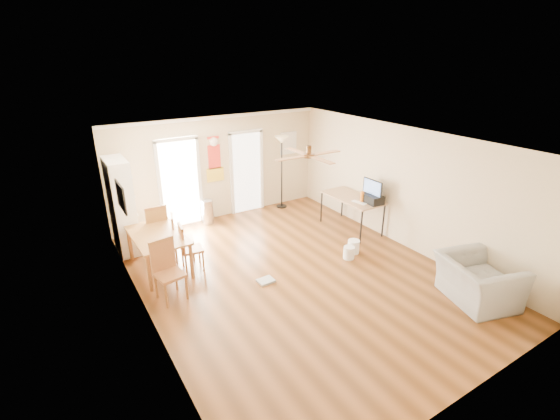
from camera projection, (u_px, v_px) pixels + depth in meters
floor at (296, 275)px, 7.61m from camera, size 7.00×7.00×0.00m
ceiling at (299, 142)px, 6.63m from camera, size 5.50×7.00×0.00m
wall_back at (219, 168)px, 9.88m from camera, size 5.50×0.04×2.60m
wall_front at (474, 315)px, 4.36m from camera, size 5.50×0.04×2.60m
wall_left at (143, 250)px, 5.78m from camera, size 0.04×7.00×2.60m
wall_right at (403, 187)px, 8.46m from camera, size 0.04×7.00×2.60m
crown_molding at (299, 144)px, 6.65m from camera, size 5.50×7.00×0.08m
kitchen_doorway at (180, 184)px, 9.45m from camera, size 0.90×0.10×2.10m
bathroom_doorway at (246, 173)px, 10.33m from camera, size 0.80×0.10×2.10m
wall_decal at (214, 159)px, 9.71m from camera, size 0.46×0.03×1.10m
ac_grille at (288, 143)px, 10.71m from camera, size 0.50×0.04×0.60m
framed_poster at (121, 197)px, 6.74m from camera, size 0.04×0.66×0.48m
ceiling_fan at (309, 155)px, 6.46m from camera, size 1.24×1.24×0.20m
bookshelf at (122, 206)px, 8.20m from camera, size 0.44×0.93×2.03m
dining_table at (159, 251)px, 7.70m from camera, size 0.94×1.53×0.75m
dining_chair_right_a at (183, 237)px, 8.05m from camera, size 0.50×0.50×0.98m
dining_chair_right_b at (192, 247)px, 7.66m from camera, size 0.44×0.44×0.96m
dining_chair_near at (170, 272)px, 6.68m from camera, size 0.51×0.51×1.07m
dining_chair_far at (156, 228)px, 8.36m from camera, size 0.44×0.44×1.08m
trash_can at (208, 212)px, 9.77m from camera, size 0.34×0.34×0.62m
torchiere_lamp at (282, 173)px, 10.58m from camera, size 0.38×0.38×1.98m
computer_desk at (351, 213)px, 9.45m from camera, size 0.76×1.53×0.82m
imac at (372, 191)px, 8.89m from camera, size 0.11×0.57×0.53m
keyboard at (359, 202)px, 8.95m from camera, size 0.18×0.37×0.01m
printer at (374, 199)px, 8.87m from camera, size 0.35×0.40×0.19m
orange_bottle at (362, 197)px, 8.97m from camera, size 0.08×0.08×0.24m
wastebasket_a at (349, 253)px, 8.17m from camera, size 0.24×0.24×0.27m
wastebasket_b at (354, 246)px, 8.40m from camera, size 0.25×0.25×0.29m
floor_cloth at (266, 281)px, 7.37m from camera, size 0.31×0.25×0.04m
armchair at (477, 281)px, 6.69m from camera, size 1.35×1.45×0.78m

